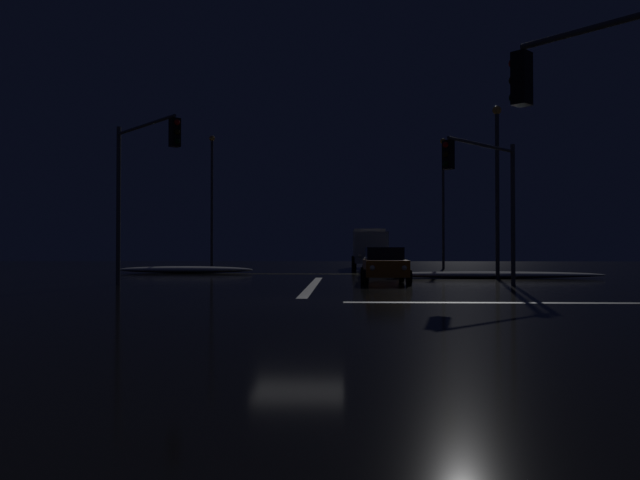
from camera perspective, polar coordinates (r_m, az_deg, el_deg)
name	(u,v)px	position (r m, az deg, el deg)	size (l,w,h in m)	color
ground	(299,304)	(16.74, -2.05, -6.11)	(120.00, 120.00, 0.10)	black
stop_line_north	(313,285)	(24.54, -0.70, -4.34)	(0.35, 13.40, 0.01)	white
centre_line_ns	(322,274)	(36.12, 0.22, -3.25)	(22.00, 0.15, 0.01)	yellow
crosswalk_bar_east	(588,303)	(17.99, 24.20, -5.50)	(13.40, 0.40, 0.01)	white
snow_bank_left_curb	(185,270)	(38.48, -12.71, -2.78)	(8.54, 1.50, 0.42)	white
snow_bank_right_curb	(488,275)	(31.81, 15.68, -3.22)	(11.91, 1.50, 0.35)	white
sedan_orange	(385,265)	(26.67, 6.17, -2.35)	(2.02, 4.33, 1.57)	#C66014
sedan_white	(382,262)	(32.84, 5.91, -2.08)	(2.02, 4.33, 1.57)	silver
sedan_silver	(380,260)	(39.06, 5.70, -1.90)	(2.02, 4.33, 1.57)	#B7B7BC
box_truck	(369,247)	(47.02, 4.70, -0.64)	(2.68, 8.28, 3.08)	beige
traffic_signal_nw	(140,170)	(25.03, -16.79, 6.36)	(3.67, 3.67, 6.67)	#4C4C51
traffic_signal_ne	(486,183)	(24.25, 15.56, 5.23)	(3.52, 3.52, 5.81)	#4C4C51
streetlamp_right_far	(443,194)	(46.91, 11.66, 4.29)	(0.44, 0.44, 10.03)	#424247
streetlamp_left_far	(212,193)	(47.39, -10.27, 4.44)	(0.44, 0.44, 10.37)	#424247
streetlamp_right_near	(497,179)	(31.25, 16.53, 5.63)	(0.44, 0.44, 8.66)	#424247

